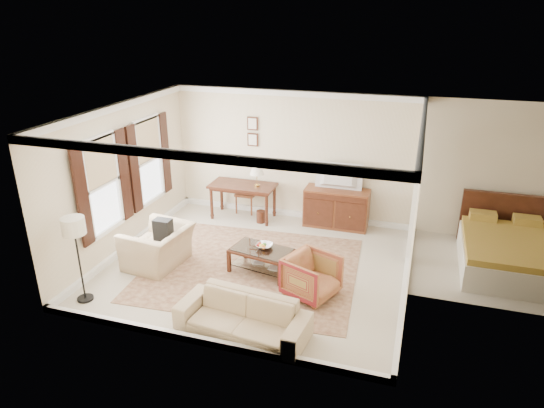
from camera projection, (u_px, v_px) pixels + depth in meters
The scene contains 21 objects.
room_shell at pixel (256, 137), 8.27m from camera, with size 5.51×5.01×2.91m.
annex_bedroom at pixel (510, 255), 8.83m from camera, with size 3.00×2.70×2.90m.
window_front at pixel (102, 185), 8.74m from camera, with size 0.12×1.56×1.80m, color #CCB284, non-canonical shape.
window_rear at pixel (149, 161), 10.16m from camera, with size 0.12×1.56×1.80m, color #CCB284, non-canonical shape.
doorway at pixel (414, 200), 9.36m from camera, with size 0.10×1.12×2.25m, color white, non-canonical shape.
rug at pixel (251, 268), 9.05m from camera, with size 3.87×3.32×0.01m, color #582C1D.
writing_desk at pixel (243, 189), 11.01m from camera, with size 1.48×0.74×0.81m.
desk_chair at pixel (246, 191), 11.40m from camera, with size 0.45×0.45×1.05m, color brown, non-canonical shape.
desk_lamp at pixel (257, 175), 10.78m from camera, with size 0.32×0.32×0.50m, color silver, non-canonical shape.
framed_prints at pixel (253, 131), 10.91m from camera, with size 0.25×0.04×0.68m, color #4A2215, non-canonical shape.
sideboard at pixel (336, 208), 10.67m from camera, with size 1.40×0.54×0.86m, color brown.
tv at pixel (338, 169), 10.31m from camera, with size 0.97×0.56×0.13m, color black.
coffee_table at pixel (262, 254), 8.81m from camera, with size 1.20×0.84×0.47m.
fruit_bowl at pixel (264, 245), 8.80m from camera, with size 0.42×0.42×0.10m, color silver.
book_a at pixel (254, 260), 8.97m from camera, with size 0.28×0.04×0.38m, color brown.
book_b at pixel (271, 266), 8.79m from camera, with size 0.28×0.03×0.38m, color brown.
striped_armchair at pixel (312, 274), 8.07m from camera, with size 0.78×0.73×0.80m, color maroon.
club_armchair at pixel (157, 240), 9.01m from camera, with size 1.16×0.75×1.01m, color tan.
backpack at pixel (163, 228), 8.91m from camera, with size 0.32×0.22×0.40m, color black.
sofa at pixel (242, 311), 7.12m from camera, with size 1.98×0.58×0.77m, color tan.
floor_lamp at pixel (74, 232), 7.63m from camera, with size 0.37×0.37×1.49m.
Camera 1 is at (2.69, -7.63, 4.52)m, focal length 32.00 mm.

